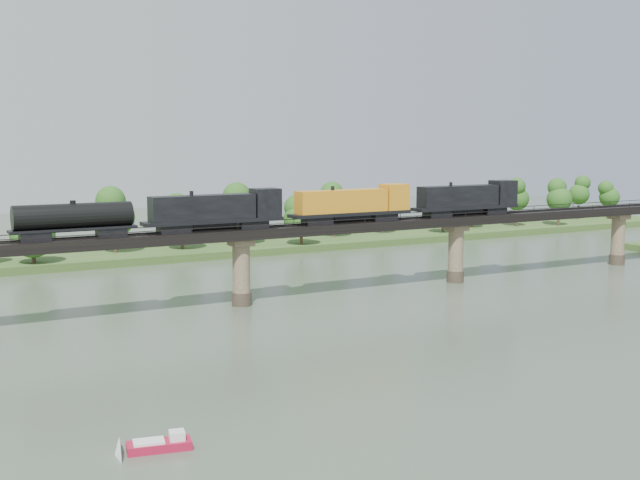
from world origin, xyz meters
TOP-DOWN VIEW (x-y plane):
  - ground at (0.00, 0.00)m, footprint 400.00×400.00m
  - far_bank at (0.00, 85.00)m, footprint 300.00×24.00m
  - bridge at (0.00, 30.00)m, footprint 236.00×30.00m
  - bridge_superstructure at (0.00, 30.00)m, footprint 220.00×4.90m
  - far_treeline at (-8.21, 80.52)m, footprint 289.06×17.54m
  - freight_train at (11.36, 30.00)m, footprint 84.62×3.30m
  - motorboat at (-27.76, -18.13)m, footprint 5.37×2.81m

SIDE VIEW (x-z plane):
  - ground at x=0.00m, z-range 0.00..0.00m
  - motorboat at x=-27.76m, z-range -0.22..1.20m
  - far_bank at x=0.00m, z-range 0.00..1.60m
  - bridge at x=0.00m, z-range -0.29..11.21m
  - far_treeline at x=-8.21m, z-range 2.03..15.63m
  - bridge_superstructure at x=0.00m, z-range 11.42..12.17m
  - freight_train at x=11.36m, z-range 11.37..17.19m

